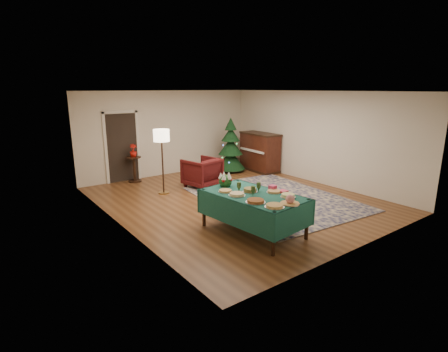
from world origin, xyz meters
TOP-DOWN VIEW (x-y plane):
  - room_shell at (0.00, 0.00)m, footprint 7.00×7.00m
  - doorway at (-1.60, 3.48)m, footprint 1.08×0.04m
  - rug at (0.81, -0.56)m, footprint 3.56×4.47m
  - buffet_table at (-1.03, -1.84)m, footprint 1.40×2.14m
  - platter_0 at (-1.25, -2.63)m, footprint 0.35×0.35m
  - platter_1 at (-0.91, -2.67)m, footprint 0.34×0.34m
  - platter_2 at (-0.64, -2.37)m, footprint 0.29×0.29m
  - platter_3 at (-1.34, -2.24)m, footprint 0.36×0.36m
  - platter_4 at (-0.64, -2.00)m, footprint 0.30×0.30m
  - platter_5 at (-1.35, -1.72)m, footprint 0.32×0.32m
  - platter_6 at (-0.98, -1.68)m, footprint 0.30×0.30m
  - platter_7 at (-1.38, -1.40)m, footprint 0.29×0.29m
  - goblet_0 at (-1.15, -1.53)m, footprint 0.08×0.08m
  - goblet_1 at (-0.84, -1.77)m, footprint 0.08×0.08m
  - goblet_2 at (-1.10, -1.90)m, footprint 0.08×0.08m
  - napkin_stack at (-0.49, -2.10)m, footprint 0.17×0.17m
  - gift_box at (-0.55, -1.87)m, footprint 0.14×0.14m
  - centerpiece at (-1.13, -1.06)m, footprint 0.28×0.28m
  - armchair at (-0.02, 1.54)m, footprint 1.05×1.01m
  - floor_lamp at (-1.23, 1.58)m, footprint 0.42×0.42m
  - side_table at (-1.38, 3.20)m, footprint 0.43×0.43m
  - potted_plant at (-1.38, 3.20)m, footprint 0.21×0.38m
  - christmas_tree at (1.80, 2.55)m, footprint 1.22×1.22m
  - piano at (2.66, 2.04)m, footprint 0.80×1.54m

SIDE VIEW (x-z plane):
  - rug at x=0.81m, z-range 0.00..0.02m
  - side_table at x=-1.38m, z-range -0.01..0.76m
  - armchair at x=-0.02m, z-range 0.00..0.92m
  - buffet_table at x=-1.03m, z-range 0.24..1.02m
  - piano at x=2.66m, z-range -0.01..1.29m
  - platter_4 at x=-0.64m, z-range 0.79..0.83m
  - platter_7 at x=-1.38m, z-range 0.79..0.83m
  - napkin_stack at x=-0.49m, z-range 0.79..0.83m
  - platter_0 at x=-1.25m, z-range 0.79..0.83m
  - platter_5 at x=-1.35m, z-range 0.79..0.84m
  - platter_3 at x=-1.34m, z-range 0.79..0.84m
  - platter_2 at x=-0.64m, z-range 0.79..0.85m
  - christmas_tree at x=1.80m, z-range -0.09..1.74m
  - platter_6 at x=-0.98m, z-range 0.78..0.86m
  - gift_box at x=-0.55m, z-range 0.79..0.89m
  - platter_1 at x=-0.91m, z-range 0.77..0.94m
  - potted_plant at x=-1.38m, z-range 0.77..0.99m
  - goblet_0 at x=-1.15m, z-range 0.79..0.98m
  - goblet_1 at x=-0.84m, z-range 0.79..0.98m
  - goblet_2 at x=-1.10m, z-range 0.79..0.98m
  - centerpiece at x=-1.13m, z-range 0.76..1.09m
  - doorway at x=-1.60m, z-range 0.02..2.18m
  - room_shell at x=0.00m, z-range -2.15..4.85m
  - floor_lamp at x=-1.23m, z-range 0.60..2.34m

